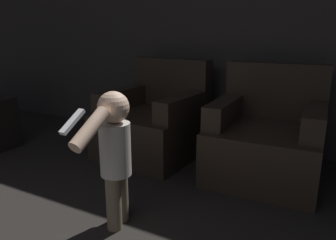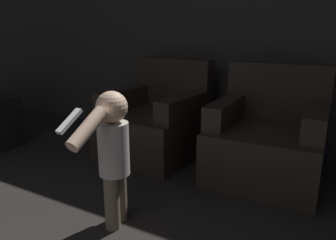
% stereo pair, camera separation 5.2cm
% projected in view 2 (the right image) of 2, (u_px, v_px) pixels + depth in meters
% --- Properties ---
extents(wall_back, '(8.40, 0.05, 2.60)m').
position_uv_depth(wall_back, '(216.00, 22.00, 3.40)').
color(wall_back, '#33302D').
rests_on(wall_back, ground_plane).
extents(armchair_left, '(0.94, 0.96, 0.94)m').
position_uv_depth(armchair_left, '(156.00, 122.00, 3.28)').
color(armchair_left, black).
rests_on(armchair_left, ground_plane).
extents(armchair_right, '(0.91, 0.93, 0.94)m').
position_uv_depth(armchair_right, '(268.00, 140.00, 2.76)').
color(armchair_right, black).
rests_on(armchair_right, ground_plane).
extents(person_toddler, '(0.19, 0.59, 0.87)m').
position_uv_depth(person_toddler, '(113.00, 149.00, 1.99)').
color(person_toddler, brown).
rests_on(person_toddler, ground_plane).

